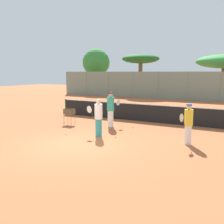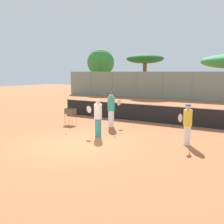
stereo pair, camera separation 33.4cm
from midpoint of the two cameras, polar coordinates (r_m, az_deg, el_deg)
ground_plane at (r=10.77m, az=-7.32°, el=-7.19°), size 80.00×80.00×0.00m
tennis_net at (r=15.90m, az=6.33°, el=0.05°), size 10.98×0.10×1.07m
back_fence at (r=28.37m, az=17.34°, el=5.39°), size 31.78×0.08×2.98m
tree_1 at (r=32.22m, az=7.49°, el=11.26°), size 4.48×4.48×5.07m
tree_4 at (r=36.00m, az=-2.21°, el=10.69°), size 3.65×3.65×6.03m
player_white_outfit at (r=11.01m, az=16.92°, el=-2.52°), size 0.41×0.87×1.67m
player_red_cap at (r=14.02m, az=0.52°, el=0.64°), size 0.47×0.91×1.87m
player_yellow_shirt at (r=11.94m, az=-2.29°, el=-1.18°), size 0.92×0.36×1.73m
ball_cart at (r=14.98m, az=-8.39°, el=-0.12°), size 0.56×0.41×0.89m
tennis_ball_0 at (r=11.91m, az=1.40°, el=-5.41°), size 0.07×0.07×0.07m
tennis_ball_1 at (r=16.04m, az=-1.93°, el=-1.73°), size 0.07×0.07×0.07m
tennis_ball_2 at (r=12.69m, az=-9.27°, el=-4.64°), size 0.07×0.07×0.07m
tennis_ball_3 at (r=13.93m, az=5.40°, el=-3.37°), size 0.07×0.07×0.07m
tennis_ball_4 at (r=15.66m, az=-9.50°, el=-2.10°), size 0.07×0.07×0.07m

